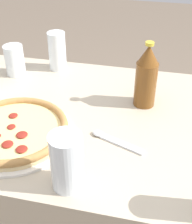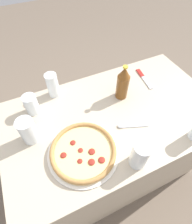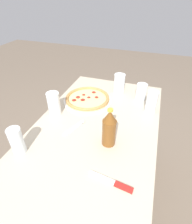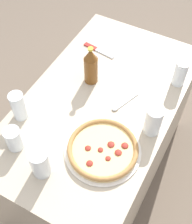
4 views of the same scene
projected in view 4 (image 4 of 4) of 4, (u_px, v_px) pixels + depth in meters
name	position (u px, v px, depth m)	size (l,w,h in m)	color
ground_plane	(99.00, 169.00, 2.12)	(8.00, 8.00, 0.00)	#6B5B4C
table	(99.00, 141.00, 1.83)	(1.22, 0.70, 0.74)	#B7A88E
pizza_pepperoni	(103.00, 149.00, 1.35)	(0.34, 0.34, 0.04)	silver
glass_red_wine	(153.00, 122.00, 1.38)	(0.08, 0.08, 0.15)	white
glass_orange_juice	(180.00, 74.00, 1.55)	(0.06, 0.06, 0.14)	white
glass_cola	(19.00, 107.00, 1.43)	(0.07, 0.07, 0.15)	white
glass_iced_tea	(14.00, 139.00, 1.34)	(0.07, 0.07, 0.11)	white
glass_water	(40.00, 164.00, 1.26)	(0.08, 0.08, 0.14)	white
beer_bottle	(91.00, 66.00, 1.53)	(0.07, 0.07, 0.22)	brown
knife	(98.00, 50.00, 1.75)	(0.05, 0.20, 0.01)	maroon
spoon	(122.00, 104.00, 1.52)	(0.16, 0.08, 0.01)	silver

